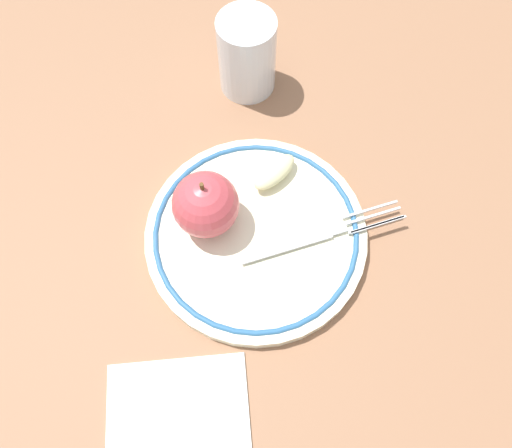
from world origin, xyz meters
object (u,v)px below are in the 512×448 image
at_px(plate, 256,235).
at_px(drinking_glass, 248,55).
at_px(fork, 319,236).
at_px(napkin_folded, 179,425).
at_px(apple_red_whole, 207,205).
at_px(apple_slice_front, 276,172).

relative_size(plate, drinking_glass, 2.40).
distance_m(fork, napkin_folded, 0.23).
bearing_deg(apple_red_whole, fork, -10.10).
bearing_deg(fork, apple_slice_front, 103.88).
height_order(fork, drinking_glass, drinking_glass).
relative_size(apple_red_whole, fork, 0.43).
bearing_deg(apple_red_whole, drinking_glass, 78.54).
height_order(plate, apple_slice_front, apple_slice_front).
bearing_deg(apple_red_whole, plate, -16.89).
distance_m(plate, drinking_glass, 0.22).
bearing_deg(apple_slice_front, drinking_glass, -122.92).
xyz_separation_m(plate, drinking_glass, (-0.01, 0.21, 0.04)).
relative_size(fork, drinking_glass, 1.81).
relative_size(apple_red_whole, apple_slice_front, 1.35).
bearing_deg(drinking_glass, apple_red_whole, -101.46).
xyz_separation_m(fork, napkin_folded, (-0.14, -0.18, -0.02)).
xyz_separation_m(drinking_glass, napkin_folded, (-0.06, -0.40, -0.05)).
xyz_separation_m(plate, apple_red_whole, (-0.05, 0.02, 0.04)).
bearing_deg(apple_red_whole, apple_slice_front, 36.44).
height_order(apple_red_whole, apple_slice_front, apple_red_whole).
bearing_deg(napkin_folded, drinking_glass, 81.22).
xyz_separation_m(apple_red_whole, fork, (0.12, -0.02, -0.03)).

